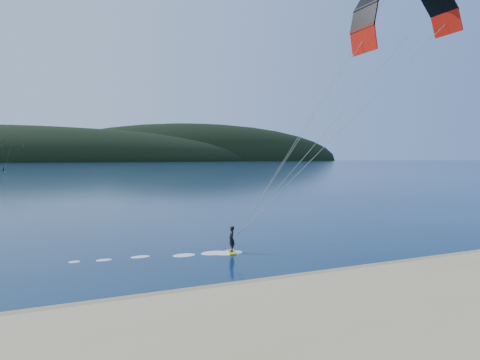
% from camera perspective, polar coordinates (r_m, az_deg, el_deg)
% --- Properties ---
extents(ground, '(1800.00, 1800.00, 0.00)m').
position_cam_1_polar(ground, '(17.89, 9.19, -17.92)').
color(ground, '#081F3C').
rests_on(ground, ground).
extents(wet_sand, '(220.00, 2.50, 0.10)m').
position_cam_1_polar(wet_sand, '(21.55, 2.34, -14.07)').
color(wet_sand, '#968257').
rests_on(wet_sand, ground).
extents(headland, '(1200.00, 310.00, 140.00)m').
position_cam_1_polar(headland, '(759.25, -23.76, 2.26)').
color(headland, black).
rests_on(headland, ground).
extents(kitesurfer_near, '(22.73, 9.95, 16.85)m').
position_cam_1_polar(kitesurfer_near, '(27.98, 20.13, 16.36)').
color(kitesurfer_near, gold).
rests_on(kitesurfer_near, ground).
extents(kitesurfer_far, '(8.91, 7.05, 13.83)m').
position_cam_1_polar(kitesurfer_far, '(209.78, -27.99, 4.03)').
color(kitesurfer_far, gold).
rests_on(kitesurfer_far, ground).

